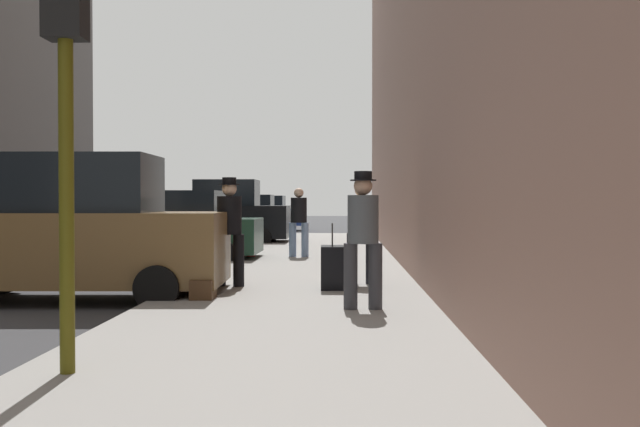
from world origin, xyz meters
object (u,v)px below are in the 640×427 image
at_px(parked_gray_coupe, 247,217).
at_px(pedestrian_in_tan_coat, 362,227).
at_px(parked_dark_green_sedan, 176,229).
at_px(traffic_light, 66,51).
at_px(fire_hydrant, 251,243).
at_px(pedestrian_with_beanie, 363,233).
at_px(parked_black_suv, 223,215).
at_px(pedestrian_in_jeans, 299,218).
at_px(parked_blue_sedan, 263,214).
at_px(rolling_suitcase, 332,267).
at_px(duffel_bag, 203,289).
at_px(parked_bronze_suv, 77,234).
at_px(pedestrian_with_fedora, 229,226).

xyz_separation_m(parked_gray_coupe, pedestrian_in_tan_coat, (4.41, -18.43, 0.26)).
bearing_deg(parked_dark_green_sedan, traffic_light, -80.95).
height_order(fire_hydrant, traffic_light, traffic_light).
bearing_deg(pedestrian_with_beanie, fire_hydrant, 106.64).
relative_size(parked_black_suv, pedestrian_with_beanie, 2.59).
height_order(traffic_light, pedestrian_in_jeans, traffic_light).
bearing_deg(parked_gray_coupe, fire_hydrant, -81.92).
xyz_separation_m(fire_hydrant, pedestrian_in_tan_coat, (2.61, -5.73, 0.61)).
bearing_deg(parked_gray_coupe, pedestrian_with_beanie, -78.42).
bearing_deg(parked_blue_sedan, parked_dark_green_sedan, -90.00).
xyz_separation_m(fire_hydrant, rolling_suitcase, (2.12, -6.43, -0.01)).
bearing_deg(pedestrian_with_beanie, rolling_suitcase, 101.46).
height_order(parked_gray_coupe, traffic_light, traffic_light).
xyz_separation_m(parked_black_suv, pedestrian_in_tan_coat, (4.41, -12.26, 0.07)).
distance_m(parked_gray_coupe, duffel_bag, 20.43).
relative_size(parked_gray_coupe, rolling_suitcase, 4.06).
bearing_deg(duffel_bag, parked_blue_sedan, 94.54).
height_order(pedestrian_in_jeans, duffel_bag, pedestrian_in_jeans).
xyz_separation_m(parked_black_suv, parked_blue_sedan, (0.00, 12.32, -0.18)).
height_order(parked_gray_coupe, parked_blue_sedan, same).
xyz_separation_m(parked_dark_green_sedan, pedestrian_in_tan_coat, (4.41, -5.37, 0.26)).
xyz_separation_m(parked_bronze_suv, pedestrian_in_tan_coat, (4.41, 1.16, 0.07)).
height_order(parked_gray_coupe, duffel_bag, parked_gray_coupe).
relative_size(pedestrian_in_tan_coat, pedestrian_with_fedora, 0.96).
bearing_deg(pedestrian_in_tan_coat, rolling_suitcase, -124.43).
bearing_deg(parked_blue_sedan, fire_hydrant, -84.53).
distance_m(pedestrian_with_beanie, rolling_suitcase, 2.23).
relative_size(traffic_light, duffel_bag, 8.18).
bearing_deg(pedestrian_with_beanie, pedestrian_in_tan_coat, 88.81).
bearing_deg(parked_dark_green_sedan, pedestrian_in_jeans, 6.40).
xyz_separation_m(parked_blue_sedan, pedestrian_in_jeans, (3.01, -18.87, 0.26)).
xyz_separation_m(parked_dark_green_sedan, parked_black_suv, (-0.00, 6.89, 0.18)).
bearing_deg(fire_hydrant, duffel_bag, -87.77).
height_order(parked_gray_coupe, pedestrian_with_fedora, pedestrian_with_fedora).
relative_size(rolling_suitcase, duffel_bag, 2.36).
distance_m(traffic_light, pedestrian_with_fedora, 6.09).
relative_size(parked_dark_green_sedan, parked_black_suv, 0.92).
relative_size(traffic_light, rolling_suitcase, 3.46).
bearing_deg(traffic_light, parked_blue_sedan, 93.44).
bearing_deg(parked_dark_green_sedan, parked_gray_coupe, 90.00).
bearing_deg(duffel_bag, pedestrian_in_tan_coat, 39.19).
distance_m(pedestrian_with_beanie, pedestrian_in_jeans, 8.61).
relative_size(traffic_light, pedestrian_with_beanie, 2.03).
relative_size(traffic_light, pedestrian_in_jeans, 2.11).
relative_size(parked_gray_coupe, pedestrian_with_fedora, 2.38).
bearing_deg(traffic_light, parked_black_suv, 95.71).
distance_m(parked_bronze_suv, pedestrian_in_tan_coat, 4.56).
xyz_separation_m(parked_bronze_suv, pedestrian_with_fedora, (2.24, 0.75, 0.10)).
height_order(parked_blue_sedan, pedestrian_with_beanie, pedestrian_with_beanie).
bearing_deg(parked_bronze_suv, fire_hydrant, 75.32).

